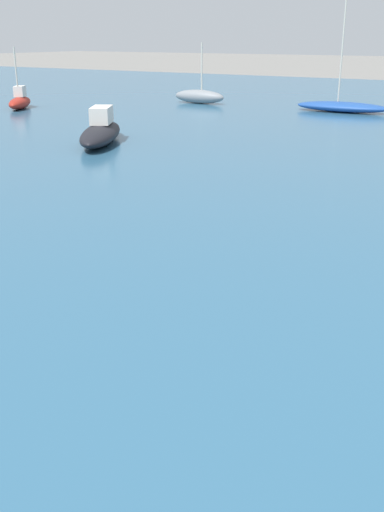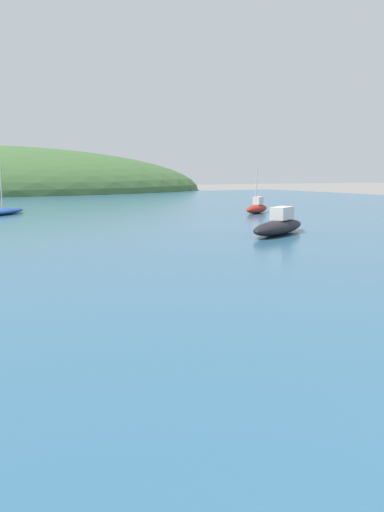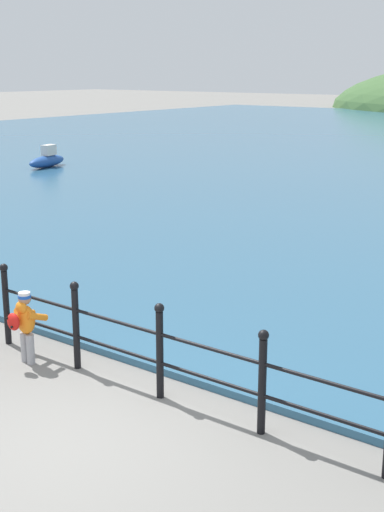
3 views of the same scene
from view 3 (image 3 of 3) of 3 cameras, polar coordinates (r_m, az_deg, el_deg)
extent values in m
plane|color=slate|center=(8.02, -10.49, -14.49)|extent=(200.00, 200.00, 0.00)
cylinder|color=black|center=(10.65, -14.63, -4.02)|extent=(0.09, 0.09, 1.10)
sphere|color=black|center=(10.48, -14.84, -0.92)|extent=(0.12, 0.12, 0.12)
cylinder|color=black|center=(9.60, -9.25, -5.81)|extent=(0.09, 0.09, 1.10)
sphere|color=black|center=(9.40, -9.40, -2.39)|extent=(0.12, 0.12, 0.12)
cylinder|color=black|center=(8.66, -2.59, -7.94)|extent=(0.09, 0.09, 1.10)
sphere|color=black|center=(8.45, -2.64, -4.19)|extent=(0.12, 0.12, 0.12)
cylinder|color=black|center=(7.88, 5.63, -10.39)|extent=(0.09, 0.09, 1.10)
sphere|color=black|center=(7.64, 5.74, -6.32)|extent=(0.12, 0.12, 0.12)
cylinder|color=black|center=(8.56, -2.61, -6.27)|extent=(5.80, 0.04, 0.04)
cylinder|color=black|center=(8.70, -2.58, -8.54)|extent=(5.80, 0.04, 0.04)
cylinder|color=#99999E|center=(10.07, -13.23, -7.08)|extent=(0.11, 0.11, 0.42)
cylinder|color=#99999E|center=(9.97, -12.80, -7.28)|extent=(0.11, 0.11, 0.42)
ellipsoid|color=orange|center=(9.88, -13.15, -4.97)|extent=(0.32, 0.24, 0.40)
ellipsoid|color=orange|center=(9.79, -13.50, -4.06)|extent=(0.21, 0.14, 0.18)
cylinder|color=orange|center=(10.03, -13.24, -4.38)|extent=(0.11, 0.32, 0.19)
cylinder|color=orange|center=(9.80, -12.28, -4.76)|extent=(0.11, 0.32, 0.19)
sphere|color=#A37556|center=(9.79, -13.25, -3.34)|extent=(0.17, 0.17, 0.17)
cylinder|color=#194CB2|center=(9.78, -13.26, -3.18)|extent=(0.17, 0.17, 0.04)
cylinder|color=silver|center=(9.76, -13.28, -2.95)|extent=(0.16, 0.16, 0.04)
ellipsoid|color=red|center=(9.77, -14.10, -5.13)|extent=(0.23, 0.15, 0.24)
sphere|color=black|center=(9.76, -14.60, -4.84)|extent=(0.04, 0.04, 0.04)
sphere|color=black|center=(9.71, -14.23, -5.54)|extent=(0.04, 0.04, 0.04)
ellipsoid|color=#1E4793|center=(29.20, -11.53, 7.43)|extent=(1.09, 2.24, 0.46)
cube|color=silver|center=(29.28, -11.39, 8.32)|extent=(0.46, 0.66, 0.41)
camera|label=1|loc=(15.31, -18.31, 11.52)|focal=42.00mm
camera|label=2|loc=(11.57, -26.81, 6.21)|focal=35.00mm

